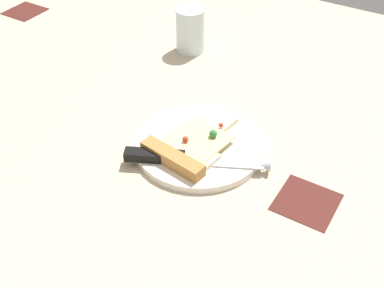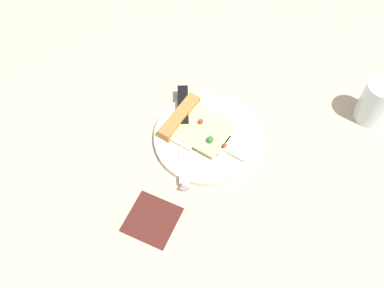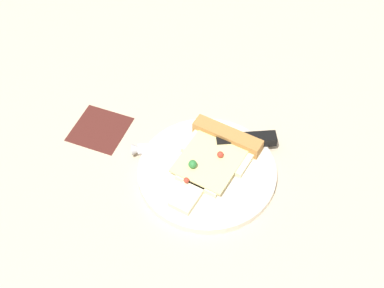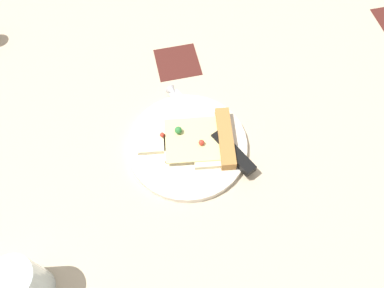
# 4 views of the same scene
# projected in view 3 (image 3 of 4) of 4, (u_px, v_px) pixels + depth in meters

# --- Properties ---
(ground_plane) EXTENTS (1.57, 1.57, 0.03)m
(ground_plane) POSITION_uv_depth(u_px,v_px,m) (223.00, 144.00, 0.94)
(ground_plane) COLOR #C6B293
(ground_plane) RESTS_ON ground
(plate) EXTENTS (0.22, 0.22, 0.01)m
(plate) POSITION_uv_depth(u_px,v_px,m) (207.00, 172.00, 0.88)
(plate) COLOR silver
(plate) RESTS_ON ground_plane
(pizza_slice) EXTENTS (0.12, 0.18, 0.03)m
(pizza_slice) POSITION_uv_depth(u_px,v_px,m) (215.00, 156.00, 0.88)
(pizza_slice) COLOR beige
(pizza_slice) RESTS_ON plate
(knife) EXTENTS (0.22, 0.12, 0.02)m
(knife) POSITION_uv_depth(u_px,v_px,m) (219.00, 142.00, 0.90)
(knife) COLOR silver
(knife) RESTS_ON plate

